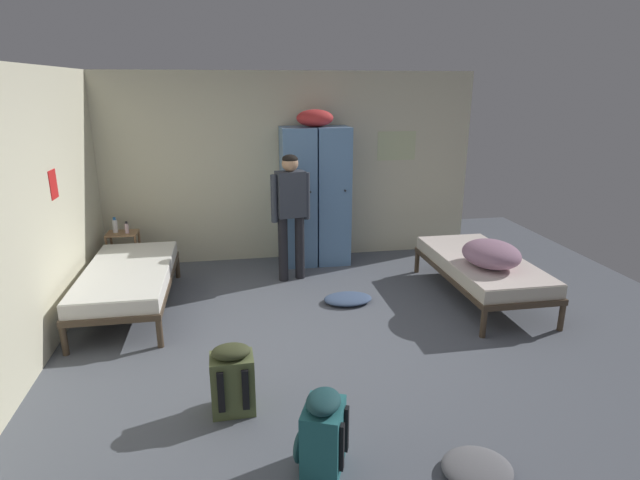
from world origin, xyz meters
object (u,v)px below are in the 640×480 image
at_px(bedding_heap, 491,254).
at_px(water_bottle, 115,226).
at_px(lotion_bottle, 127,228).
at_px(shelf_unit, 124,249).
at_px(bed_right, 481,267).
at_px(locker_bank, 315,193).
at_px(person_traveler, 291,206).
at_px(backpack_olive, 233,380).
at_px(bed_left_rear, 128,277).
at_px(clothes_pile_grey, 477,468).
at_px(backpack_teal, 322,434).
at_px(clothes_pile_denim, 348,299).

xyz_separation_m(bedding_heap, water_bottle, (-4.21, 1.79, 0.03)).
bearing_deg(lotion_bottle, shelf_unit, 150.26).
bearing_deg(bed_right, locker_bank, 136.74).
xyz_separation_m(person_traveler, backpack_olive, (-0.77, -2.64, -0.69)).
relative_size(bed_right, bedding_heap, 2.69).
height_order(bed_right, bed_left_rear, same).
relative_size(locker_bank, water_bottle, 10.55).
height_order(person_traveler, water_bottle, person_traveler).
bearing_deg(backpack_olive, locker_bank, 70.18).
relative_size(bed_right, clothes_pile_grey, 4.19).
bearing_deg(person_traveler, bed_right, -24.94).
bearing_deg(bed_left_rear, person_traveler, 18.50).
height_order(bedding_heap, water_bottle, bedding_heap).
xyz_separation_m(bed_right, bed_left_rear, (-3.93, 0.34, 0.00)).
relative_size(bed_left_rear, backpack_teal, 3.45).
xyz_separation_m(bed_right, clothes_pile_grey, (-1.33, -2.64, -0.33)).
bearing_deg(lotion_bottle, backpack_teal, -64.77).
xyz_separation_m(lotion_bottle, clothes_pile_grey, (2.78, -4.09, -0.59)).
bearing_deg(backpack_teal, backpack_olive, 127.10).
bearing_deg(bedding_heap, backpack_olive, -153.31).
distance_m(shelf_unit, bed_left_rear, 1.18).
xyz_separation_m(water_bottle, backpack_olive, (1.42, -3.19, -0.40)).
relative_size(bedding_heap, clothes_pile_grey, 1.56).
bearing_deg(bed_left_rear, bedding_heap, -9.09).
relative_size(bed_left_rear, clothes_pile_denim, 3.46).
bearing_deg(clothes_pile_denim, person_traveler, 122.57).
bearing_deg(clothes_pile_grey, lotion_bottle, 124.21).
height_order(clothes_pile_grey, clothes_pile_denim, clothes_pile_grey).
relative_size(person_traveler, lotion_bottle, 10.58).
bearing_deg(bed_right, water_bottle, 160.44).
xyz_separation_m(clothes_pile_grey, clothes_pile_denim, (-0.21, 2.76, -0.00)).
bearing_deg(bedding_heap, lotion_bottle, 156.90).
bearing_deg(lotion_bottle, bedding_heap, -23.10).
xyz_separation_m(bed_left_rear, lotion_bottle, (-0.18, 1.11, 0.26)).
bearing_deg(backpack_teal, bedding_heap, 43.57).
bearing_deg(water_bottle, backpack_teal, -63.33).
distance_m(bed_left_rear, water_bottle, 1.25).
bearing_deg(water_bottle, person_traveler, -14.10).
bearing_deg(backpack_teal, person_traveler, 86.31).
height_order(water_bottle, clothes_pile_grey, water_bottle).
bearing_deg(shelf_unit, backpack_teal, -64.16).
bearing_deg(backpack_teal, shelf_unit, 115.84).
distance_m(locker_bank, person_traveler, 0.73).
xyz_separation_m(bed_left_rear, backpack_teal, (1.64, -2.75, -0.12)).
distance_m(bedding_heap, clothes_pile_grey, 2.74).
distance_m(bedding_heap, person_traveler, 2.39).
relative_size(lotion_bottle, clothes_pile_denim, 0.27).
xyz_separation_m(shelf_unit, lotion_bottle, (0.07, -0.04, 0.29)).
distance_m(bed_left_rear, backpack_olive, 2.30).
distance_m(lotion_bottle, backpack_teal, 4.28).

